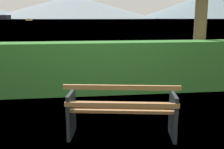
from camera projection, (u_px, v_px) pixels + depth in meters
name	position (u px, v px, depth m)	size (l,w,h in m)	color
ground_plane	(122.00, 135.00, 4.27)	(1400.00, 1400.00, 0.00)	#4C6B33
water_surface	(74.00, 19.00, 302.34)	(620.00, 620.00, 0.00)	slate
park_bench	(122.00, 110.00, 4.13)	(1.68, 0.85, 0.87)	olive
hedge_row	(103.00, 67.00, 6.66)	(8.61, 0.69, 1.21)	#2D6B28
fishing_boat_near	(29.00, 20.00, 174.05)	(4.52, 4.55, 1.39)	gold
distant_hills	(56.00, 6.00, 534.86)	(919.01, 418.93, 53.82)	slate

